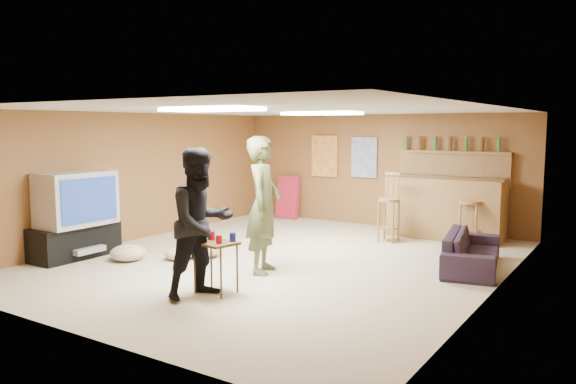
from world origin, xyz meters
The scene contains 32 objects.
ground centered at (0.00, 0.00, 0.00)m, with size 7.00×7.00×0.00m, color tan.
ceiling centered at (0.00, 0.00, 2.20)m, with size 6.00×7.00×0.02m, color silver.
wall_back centered at (0.00, 3.50, 1.10)m, with size 6.00×0.02×2.20m, color brown.
wall_front centered at (0.00, -3.50, 1.10)m, with size 6.00×0.02×2.20m, color brown.
wall_left centered at (-3.00, 0.00, 1.10)m, with size 0.02×7.00×2.20m, color brown.
wall_right centered at (3.00, 0.00, 1.10)m, with size 0.02×7.00×2.20m, color brown.
tv_stand centered at (-2.72, -1.50, 0.25)m, with size 0.55×1.30×0.50m, color black.
dvd_box centered at (-2.50, -1.50, 0.15)m, with size 0.35×0.50×0.08m, color #B2B2B7.
tv_body centered at (-2.65, -1.50, 0.90)m, with size 0.60×1.10×0.80m, color #B2B2B7.
tv_screen centered at (-2.34, -1.50, 0.90)m, with size 0.02×0.95×0.65m, color navy.
bar_counter centered at (1.50, 2.95, 0.55)m, with size 2.00×0.60×1.10m, color brown.
bar_lip centered at (1.50, 2.70, 1.10)m, with size 2.10×0.12×0.05m, color #3F2B14.
bar_shelf centered at (1.50, 3.40, 1.50)m, with size 2.00×0.18×0.05m, color brown.
bar_backing centered at (1.50, 3.42, 1.20)m, with size 2.00×0.14×0.60m, color brown.
poster_left centered at (-1.20, 3.46, 1.35)m, with size 0.60×0.03×0.85m, color #BF3F26.
poster_right centered at (-0.30, 3.46, 1.35)m, with size 0.55×0.03×0.80m, color #334C99.
folding_chair_stack centered at (-2.00, 3.30, 0.45)m, with size 0.50×0.14×0.90m, color #BA2239.
ceiling_panel_front centered at (0.00, -1.50, 2.17)m, with size 1.20×0.60×0.04m, color white.
ceiling_panel_back centered at (0.00, 1.20, 2.17)m, with size 1.20×0.60×0.04m, color white.
person_olive centered at (0.16, -0.66, 0.92)m, with size 0.67×0.44×1.84m, color #525A34.
person_black centered at (0.20, -1.94, 0.87)m, with size 0.84×0.66×1.73m, color black.
sofa centered at (2.49, 1.06, 0.25)m, with size 1.73×0.68×0.51m, color black.
tray_table centered at (0.24, -1.75, 0.31)m, with size 0.48×0.38×0.62m, color #3F2B14.
cup_red_near centered at (0.13, -1.68, 0.67)m, with size 0.07×0.07×0.10m, color red.
cup_red_far centered at (0.35, -1.81, 0.67)m, with size 0.07×0.07×0.10m, color red.
cup_blue centered at (0.40, -1.62, 0.67)m, with size 0.08×0.08×0.10m, color #151E96.
bar_stool_left centered at (0.79, 2.16, 0.62)m, with size 0.39×0.39×1.25m, color brown, non-canonical shape.
bar_stool_right centered at (2.04, 2.62, 0.63)m, with size 0.40×0.40×1.26m, color brown, non-canonical shape.
cushion_near_tv centered at (-1.13, -0.42, 0.14)m, with size 0.61×0.61×0.28m, color tan.
cushion_mid centered at (-1.30, -0.76, 0.10)m, with size 0.43×0.43×0.19m, color tan.
cushion_far centered at (-1.90, -1.21, 0.12)m, with size 0.52×0.52×0.23m, color tan.
bottle_row centered at (1.44, 3.38, 1.65)m, with size 1.76×0.08×0.26m, color #3F7233, non-canonical shape.
Camera 1 is at (4.47, -6.73, 1.97)m, focal length 35.00 mm.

